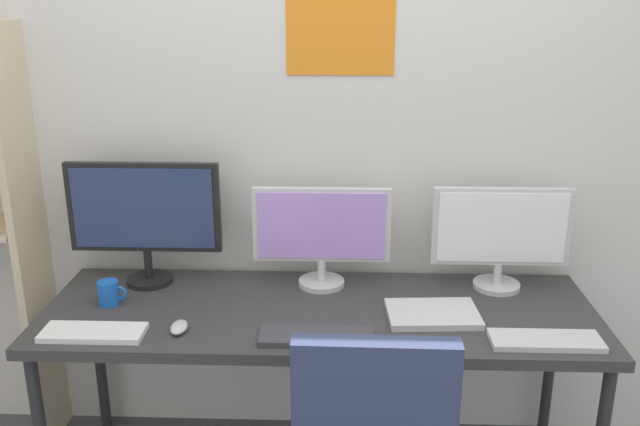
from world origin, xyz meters
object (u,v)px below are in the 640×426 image
object	(u,v)px
monitor_left	(144,214)
keyboard_center	(317,336)
keyboard_right	(546,341)
desk	(320,322)
coffee_mug	(109,293)
monitor_center	(322,232)
computer_mouse	(179,327)
laptop_closed	(433,314)
monitor_right	(501,234)
keyboard_left	(93,333)

from	to	relation	value
monitor_left	keyboard_center	distance (m)	0.86
keyboard_center	keyboard_right	distance (m)	0.75
desk	keyboard_center	distance (m)	0.24
monitor_left	coffee_mug	xyz separation A→B (m)	(-0.09, -0.20, -0.24)
monitor_center	computer_mouse	bearing A→B (deg)	-139.17
keyboard_right	coffee_mug	distance (m)	1.55
monitor_center	computer_mouse	xyz separation A→B (m)	(-0.47, -0.41, -0.20)
desk	keyboard_center	world-z (taller)	keyboard_center
monitor_left	monitor_center	distance (m)	0.69
keyboard_center	coffee_mug	bearing A→B (deg)	162.86
keyboard_center	coffee_mug	size ratio (longest dim) A/B	3.61
laptop_closed	monitor_center	bearing A→B (deg)	143.11
monitor_right	desk	bearing A→B (deg)	-162.72
keyboard_left	laptop_closed	distance (m)	1.17
keyboard_left	coffee_mug	bearing A→B (deg)	95.26
monitor_left	monitor_right	xyz separation A→B (m)	(1.36, -0.00, -0.06)
monitor_center	keyboard_center	size ratio (longest dim) A/B	1.38
computer_mouse	coffee_mug	world-z (taller)	coffee_mug
keyboard_left	computer_mouse	distance (m)	0.28
keyboard_left	laptop_closed	xyz separation A→B (m)	(1.16, 0.18, 0.00)
keyboard_left	coffee_mug	xyz separation A→B (m)	(-0.02, 0.24, 0.04)
monitor_center	keyboard_right	bearing A→B (deg)	-30.45
monitor_left	keyboard_center	xyz separation A→B (m)	(0.68, -0.44, -0.27)
monitor_left	keyboard_left	size ratio (longest dim) A/B	1.71
desk	monitor_right	world-z (taller)	monitor_right
monitor_left	laptop_closed	xyz separation A→B (m)	(1.09, -0.27, -0.27)
desk	keyboard_left	distance (m)	0.79
keyboard_left	laptop_closed	size ratio (longest dim) A/B	1.07
computer_mouse	laptop_closed	bearing A→B (deg)	9.12
keyboard_right	computer_mouse	distance (m)	1.22
desk	coffee_mug	size ratio (longest dim) A/B	18.91
monitor_center	keyboard_left	distance (m)	0.90
coffee_mug	monitor_right	bearing A→B (deg)	7.95
coffee_mug	keyboard_center	bearing A→B (deg)	-17.14
desk	monitor_right	distance (m)	0.77
keyboard_left	laptop_closed	world-z (taller)	laptop_closed
monitor_center	keyboard_right	xyz separation A→B (m)	(0.75, -0.44, -0.21)
monitor_left	keyboard_center	bearing A→B (deg)	-32.96
keyboard_left	coffee_mug	world-z (taller)	coffee_mug
monitor_left	coffee_mug	size ratio (longest dim) A/B	5.55
desk	monitor_center	xyz separation A→B (m)	(0.00, 0.21, 0.27)
desk	computer_mouse	bearing A→B (deg)	-157.60
keyboard_left	coffee_mug	distance (m)	0.24
monitor_right	keyboard_center	bearing A→B (deg)	-147.05
monitor_center	keyboard_center	distance (m)	0.49
monitor_right	keyboard_center	xyz separation A→B (m)	(-0.68, -0.44, -0.21)
computer_mouse	desk	bearing A→B (deg)	22.40
monitor_right	computer_mouse	bearing A→B (deg)	-160.59
keyboard_left	keyboard_right	bearing A→B (deg)	0.00
monitor_right	keyboard_center	world-z (taller)	monitor_right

